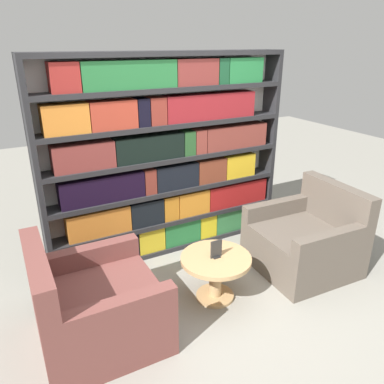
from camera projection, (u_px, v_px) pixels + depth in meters
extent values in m
plane|color=gray|center=(229.00, 306.00, 3.45)|extent=(14.00, 14.00, 0.00)
cube|color=silver|center=(164.00, 155.00, 4.17)|extent=(2.75, 0.05, 2.19)
cube|color=#262628|center=(37.00, 178.00, 3.47)|extent=(0.05, 0.30, 2.19)
cube|color=#262628|center=(267.00, 143.00, 4.66)|extent=(0.05, 0.30, 2.19)
cube|color=#262628|center=(171.00, 244.00, 4.47)|extent=(2.65, 0.30, 0.05)
cube|color=#262628|center=(170.00, 218.00, 4.34)|extent=(2.65, 0.30, 0.05)
cube|color=#262628|center=(169.00, 189.00, 4.21)|extent=(2.65, 0.30, 0.05)
cube|color=#262628|center=(169.00, 158.00, 4.07)|extent=(2.65, 0.30, 0.05)
cube|color=#262628|center=(168.00, 125.00, 3.93)|extent=(2.65, 0.30, 0.05)
cube|color=#262628|center=(167.00, 89.00, 3.80)|extent=(2.65, 0.30, 0.05)
cube|color=#262628|center=(166.00, 53.00, 3.67)|extent=(2.65, 0.30, 0.05)
cube|color=black|center=(108.00, 248.00, 4.05)|extent=(0.64, 0.20, 0.28)
cube|color=gold|center=(149.00, 238.00, 4.27)|extent=(0.31, 0.20, 0.28)
cube|color=#267037|center=(180.00, 230.00, 4.44)|extent=(0.46, 0.20, 0.28)
cube|color=gold|center=(205.00, 224.00, 4.59)|extent=(0.22, 0.20, 0.28)
cube|color=#347842|center=(231.00, 218.00, 4.76)|extent=(0.53, 0.20, 0.28)
cube|color=#C97228|center=(98.00, 222.00, 3.89)|extent=(0.65, 0.20, 0.28)
cube|color=black|center=(145.00, 211.00, 4.12)|extent=(0.38, 0.20, 0.28)
cube|color=orange|center=(168.00, 206.00, 4.25)|extent=(0.18, 0.20, 0.28)
cube|color=orange|center=(191.00, 202.00, 4.38)|extent=(0.39, 0.20, 0.28)
cube|color=#A61B1B|center=(235.00, 192.00, 4.65)|extent=(0.82, 0.20, 0.28)
cube|color=black|center=(102.00, 188.00, 3.79)|extent=(0.86, 0.20, 0.27)
cube|color=maroon|center=(148.00, 180.00, 4.01)|extent=(0.13, 0.20, 0.27)
cube|color=black|center=(175.00, 175.00, 4.15)|extent=(0.50, 0.20, 0.27)
cube|color=brown|center=(209.00, 169.00, 4.35)|extent=(0.36, 0.20, 0.27)
cube|color=gold|center=(237.00, 165.00, 4.52)|extent=(0.40, 0.20, 0.27)
cube|color=brown|center=(83.00, 156.00, 3.59)|extent=(0.59, 0.20, 0.26)
cube|color=black|center=(148.00, 147.00, 3.88)|extent=(0.74, 0.20, 0.26)
cube|color=#285429|center=(186.00, 142.00, 4.08)|extent=(0.13, 0.20, 0.26)
cube|color=brown|center=(198.00, 141.00, 4.14)|extent=(0.13, 0.20, 0.26)
cube|color=brown|center=(233.00, 136.00, 4.35)|extent=(0.81, 0.20, 0.26)
cube|color=orange|center=(65.00, 119.00, 3.40)|extent=(0.41, 0.20, 0.27)
cube|color=#AE3A28|center=(112.00, 115.00, 3.59)|extent=(0.45, 0.20, 0.27)
cube|color=black|center=(141.00, 112.00, 3.72)|extent=(0.12, 0.20, 0.27)
cube|color=maroon|center=(155.00, 111.00, 3.79)|extent=(0.17, 0.20, 0.27)
cube|color=maroon|center=(209.00, 106.00, 4.07)|extent=(1.08, 0.20, 0.27)
cube|color=maroon|center=(64.00, 77.00, 3.28)|extent=(0.25, 0.20, 0.26)
cube|color=#246B35|center=(129.00, 75.00, 3.54)|extent=(0.93, 0.20, 0.26)
cube|color=maroon|center=(194.00, 72.00, 3.85)|extent=(0.47, 0.20, 0.26)
cube|color=#18492A|center=(220.00, 71.00, 3.99)|extent=(0.12, 0.20, 0.26)
cube|color=#24743B|center=(242.00, 70.00, 4.11)|extent=(0.44, 0.20, 0.26)
cube|color=brown|center=(101.00, 314.00, 3.03)|extent=(0.95, 0.95, 0.45)
cube|color=brown|center=(40.00, 282.00, 2.69)|extent=(0.15, 0.94, 0.44)
cube|color=brown|center=(122.00, 310.00, 2.60)|extent=(0.81, 0.13, 0.17)
cube|color=brown|center=(93.00, 255.00, 3.28)|extent=(0.81, 0.13, 0.17)
cube|color=brown|center=(302.00, 248.00, 3.98)|extent=(0.99, 0.99, 0.45)
cube|color=brown|center=(336.00, 204.00, 3.98)|extent=(0.19, 0.95, 0.44)
cube|color=brown|center=(275.00, 208.00, 4.18)|extent=(0.81, 0.16, 0.17)
cube|color=brown|center=(329.00, 241.00, 3.49)|extent=(0.81, 0.16, 0.17)
cylinder|color=tan|center=(215.00, 279.00, 3.51)|extent=(0.12, 0.12, 0.40)
cylinder|color=tan|center=(215.00, 295.00, 3.58)|extent=(0.36, 0.36, 0.03)
cylinder|color=tan|center=(216.00, 259.00, 3.42)|extent=(0.65, 0.65, 0.04)
cube|color=black|center=(216.00, 257.00, 3.42)|extent=(0.07, 0.06, 0.01)
cube|color=#2D2D2D|center=(216.00, 249.00, 3.39)|extent=(0.11, 0.01, 0.17)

